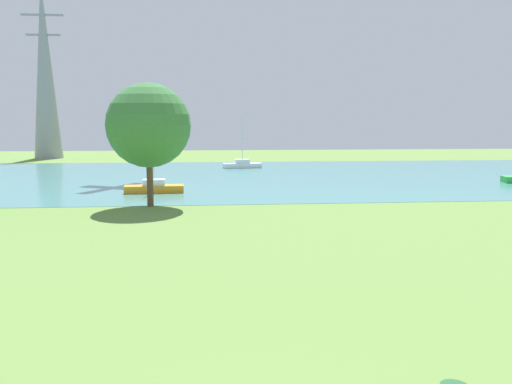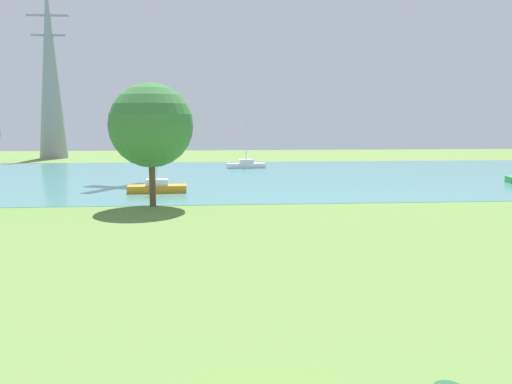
% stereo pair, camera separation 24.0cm
% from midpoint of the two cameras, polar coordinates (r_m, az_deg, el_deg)
% --- Properties ---
extents(ground_plane, '(160.00, 160.00, 0.00)m').
position_cam_midpoint_polar(ground_plane, '(29.94, -2.93, -3.78)').
color(ground_plane, olive).
extents(water_surface, '(140.00, 40.00, 0.02)m').
position_cam_midpoint_polar(water_surface, '(57.65, -3.82, 1.69)').
color(water_surface, teal).
rests_on(water_surface, ground).
extents(sailboat_white, '(4.97, 2.17, 6.43)m').
position_cam_midpoint_polar(sailboat_white, '(67.56, -0.96, 2.95)').
color(sailboat_white, white).
rests_on(sailboat_white, water_surface).
extents(sailboat_orange, '(4.87, 1.75, 6.12)m').
position_cam_midpoint_polar(sailboat_orange, '(44.96, -10.33, 0.50)').
color(sailboat_orange, orange).
rests_on(sailboat_orange, water_surface).
extents(tree_mid_shore, '(5.77, 5.77, 8.47)m').
position_cam_midpoint_polar(tree_mid_shore, '(37.51, -10.94, 6.96)').
color(tree_mid_shore, brown).
rests_on(tree_mid_shore, ground).
extents(electricity_pylon, '(6.40, 4.40, 27.72)m').
position_cam_midpoint_polar(electricity_pylon, '(92.22, -21.00, 12.04)').
color(electricity_pylon, gray).
rests_on(electricity_pylon, ground).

